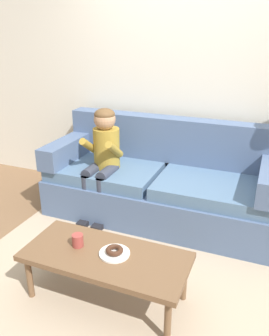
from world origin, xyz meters
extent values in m
plane|color=brown|center=(0.00, 0.00, 0.00)|extent=(10.00, 10.00, 0.00)
cube|color=silver|center=(0.00, 1.40, 1.40)|extent=(8.00, 0.10, 2.80)
cube|color=tan|center=(0.00, -0.25, 0.01)|extent=(2.65, 1.92, 0.01)
cube|color=slate|center=(-0.13, 0.80, 0.19)|extent=(2.23, 0.90, 0.38)
cube|color=slate|center=(-0.68, 0.75, 0.44)|extent=(1.07, 0.74, 0.12)
cube|color=slate|center=(0.43, 0.75, 0.44)|extent=(1.07, 0.74, 0.12)
cube|color=slate|center=(-0.13, 1.15, 0.73)|extent=(2.23, 0.20, 0.46)
cube|color=slate|center=(-1.14, 0.80, 0.61)|extent=(0.20, 0.90, 0.22)
cube|color=brown|center=(-0.09, -0.45, 0.36)|extent=(1.13, 0.51, 0.04)
cylinder|color=brown|center=(-0.60, -0.64, 0.17)|extent=(0.04, 0.04, 0.34)
cylinder|color=brown|center=(0.41, -0.64, 0.17)|extent=(0.04, 0.04, 0.34)
cylinder|color=brown|center=(-0.60, -0.26, 0.17)|extent=(0.04, 0.04, 0.34)
cylinder|color=brown|center=(0.41, -0.26, 0.17)|extent=(0.04, 0.04, 0.34)
cylinder|color=olive|center=(-0.66, 0.72, 0.70)|extent=(0.26, 0.26, 0.40)
sphere|color=tan|center=(-0.66, 0.70, 1.00)|extent=(0.21, 0.21, 0.21)
ellipsoid|color=brown|center=(-0.66, 0.70, 1.04)|extent=(0.20, 0.20, 0.12)
cylinder|color=#333847|center=(-0.74, 0.57, 0.51)|extent=(0.11, 0.30, 0.11)
cylinder|color=#333847|center=(-0.74, 0.42, 0.28)|extent=(0.09, 0.09, 0.44)
cube|color=black|center=(-0.74, 0.37, 0.03)|extent=(0.10, 0.20, 0.06)
cylinder|color=olive|center=(-0.79, 0.62, 0.74)|extent=(0.07, 0.29, 0.23)
cylinder|color=#333847|center=(-0.58, 0.57, 0.51)|extent=(0.11, 0.30, 0.11)
cylinder|color=#333847|center=(-0.58, 0.42, 0.28)|extent=(0.09, 0.09, 0.44)
cube|color=black|center=(-0.58, 0.37, 0.03)|extent=(0.10, 0.20, 0.06)
cylinder|color=olive|center=(-0.52, 0.62, 0.74)|extent=(0.07, 0.29, 0.23)
cylinder|color=white|center=(-0.04, -0.43, 0.39)|extent=(0.21, 0.21, 0.01)
torus|color=#422619|center=(-0.04, -0.43, 0.41)|extent=(0.15, 0.15, 0.04)
cylinder|color=#993D38|center=(-0.32, -0.43, 0.43)|extent=(0.08, 0.08, 0.09)
cube|color=gold|center=(0.27, 0.10, 0.03)|extent=(0.16, 0.09, 0.05)
cylinder|color=gold|center=(0.18, 0.10, 0.03)|extent=(0.06, 0.06, 0.05)
cylinder|color=gold|center=(0.35, 0.10, 0.03)|extent=(0.06, 0.06, 0.05)
camera|label=1|loc=(0.82, -2.16, 1.79)|focal=36.55mm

